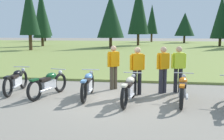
{
  "coord_description": "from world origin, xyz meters",
  "views": [
    {
      "loc": [
        1.33,
        -8.28,
        2.23
      ],
      "look_at": [
        0.0,
        0.6,
        0.9
      ],
      "focal_mm": 42.92,
      "sensor_mm": 36.0,
      "label": 1
    }
  ],
  "objects": [
    {
      "name": "rider_near_row_end",
      "position": [
        1.73,
        1.31,
        0.95
      ],
      "size": [
        0.46,
        0.39,
        1.67
      ],
      "color": "#2D2D38",
      "rests_on": "ground"
    },
    {
      "name": "motorcycle_british_green",
      "position": [
        -2.13,
        0.23,
        0.44
      ],
      "size": [
        0.79,
        2.05,
        0.88
      ],
      "color": "black",
      "rests_on": "ground"
    },
    {
      "name": "rider_checking_bike",
      "position": [
        2.28,
        1.5,
        0.95
      ],
      "size": [
        0.53,
        0.31,
        1.67
      ],
      "color": "black",
      "rests_on": "ground"
    },
    {
      "name": "motorcycle_cream",
      "position": [
        0.66,
        -0.19,
        0.44
      ],
      "size": [
        0.62,
        2.1,
        0.88
      ],
      "color": "black",
      "rests_on": "ground"
    },
    {
      "name": "ground_plane",
      "position": [
        0.0,
        0.0,
        0.0
      ],
      "size": [
        140.0,
        140.0,
        0.0
      ],
      "primitive_type": "plane",
      "color": "gray"
    },
    {
      "name": "motorcycle_sky_blue",
      "position": [
        -0.77,
        0.27,
        0.44
      ],
      "size": [
        0.62,
        2.1,
        0.88
      ],
      "color": "black",
      "rests_on": "ground"
    },
    {
      "name": "motorcycle_black",
      "position": [
        -3.5,
        0.6,
        0.44
      ],
      "size": [
        0.62,
        2.1,
        0.88
      ],
      "color": "black",
      "rests_on": "ground"
    },
    {
      "name": "rider_in_hivis_vest",
      "position": [
        -0.1,
        1.66,
        0.95
      ],
      "size": [
        0.41,
        0.42,
        1.67
      ],
      "color": "#4C4233",
      "rests_on": "ground"
    },
    {
      "name": "forest_treeline",
      "position": [
        7.03,
        28.97,
        4.36
      ],
      "size": [
        43.58,
        28.21,
        8.96
      ],
      "color": "#47331E",
      "rests_on": "ground"
    },
    {
      "name": "rider_with_back_turned",
      "position": [
        0.84,
        0.89,
        0.95
      ],
      "size": [
        0.5,
        0.35,
        1.67
      ],
      "color": "black",
      "rests_on": "ground"
    },
    {
      "name": "grass_moorland",
      "position": [
        0.0,
        25.06,
        0.05
      ],
      "size": [
        80.0,
        44.0,
        0.1
      ],
      "primitive_type": "cube",
      "color": "olive",
      "rests_on": "ground"
    },
    {
      "name": "motorcycle_orange",
      "position": [
        2.29,
        -0.02,
        0.44
      ],
      "size": [
        0.62,
        2.09,
        0.88
      ],
      "color": "black",
      "rests_on": "ground"
    }
  ]
}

